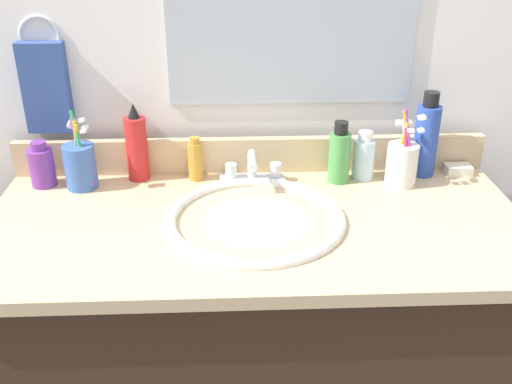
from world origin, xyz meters
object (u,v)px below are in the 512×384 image
Objects in this scene: bottle_spray_red at (137,146)px; bottle_gel_clear at (364,157)px; cup_white_ceramic at (402,162)px; faucet at (253,172)px; bottle_oil_amber at (195,160)px; bottle_cream_purple at (42,166)px; hand_towel at (46,88)px; soap_bar at (458,170)px; cup_blue_plastic at (80,165)px; bottle_toner_green at (339,155)px; bottle_shampoo_blue at (426,138)px.

bottle_gel_clear is (0.56, -0.02, -0.03)m from bottle_spray_red.
bottle_gel_clear is at bearing 156.16° from cup_white_ceramic.
bottle_oil_amber is at bearing 168.92° from faucet.
hand_towel is at bearing 81.17° from bottle_cream_purple.
bottle_spray_red is at bearing 179.38° from soap_bar.
bottle_cream_purple reaches higher than soap_bar.
cup_blue_plastic reaches higher than bottle_oil_amber.
bottle_spray_red is 0.50m from bottle_toner_green.
cup_blue_plastic is (-0.77, 0.02, 0.00)m from cup_white_ceramic.
soap_bar is (0.94, 0.04, -0.05)m from cup_blue_plastic.
bottle_spray_red reaches higher than cup_blue_plastic.
faucet is 0.36m from cup_white_ceramic.
bottle_shampoo_blue is 0.10m from cup_white_ceramic.
bottle_oil_amber is at bearing 174.23° from cup_white_ceramic.
bottle_spray_red is 3.05× the size of soap_bar.
cup_blue_plastic is at bearing -160.72° from bottle_spray_red.
bottle_oil_amber reaches higher than soap_bar.
bottle_toner_green is 0.22m from bottle_shampoo_blue.
faucet is at bearing -179.77° from bottle_toner_green.
hand_towel reaches higher than bottle_shampoo_blue.
bottle_spray_red reaches higher than bottle_toner_green.
bottle_cream_purple is 0.94m from bottle_shampoo_blue.
bottle_spray_red is (0.21, -0.05, -0.13)m from hand_towel.
hand_towel is 0.73m from bottle_toner_green.
bottle_spray_red is at bearing 175.72° from bottle_toner_green.
bottle_spray_red reaches higher than cup_white_ceramic.
bottle_toner_green is at bearing -171.75° from bottle_shampoo_blue.
faucet is 0.83× the size of cup_blue_plastic.
bottle_toner_green is 2.41× the size of soap_bar.
bottle_shampoo_blue reaches higher than faucet.
soap_bar is (0.52, 0.03, -0.02)m from faucet.
soap_bar is (0.25, 0.01, -0.04)m from bottle_gel_clear.
bottle_oil_amber is 0.57m from bottle_shampoo_blue.
cup_blue_plastic is at bearing 178.88° from cup_white_ceramic.
cup_blue_plastic reaches higher than bottle_cream_purple.
bottle_cream_purple is at bearing 177.98° from cup_white_ceramic.
bottle_oil_amber reaches higher than faucet.
bottle_cream_purple is at bearing -98.83° from hand_towel.
bottle_spray_red is 1.58× the size of bottle_gel_clear.
bottle_oil_amber is at bearing 178.27° from bottle_gel_clear.
faucet is at bearing -11.08° from bottle_oil_amber.
bottle_oil_amber is at bearing -4.00° from bottle_spray_red.
cup_white_ceramic is at bearing -5.77° from bottle_oil_amber.
bottle_shampoo_blue is at bearing 0.49° from bottle_oil_amber.
bottle_gel_clear reaches higher than bottle_cream_purple.
bottle_cream_purple is at bearing 179.12° from faucet.
faucet is 0.74× the size of bottle_shampoo_blue.
bottle_shampoo_blue reaches higher than soap_bar.
soap_bar is (0.81, -0.01, -0.07)m from bottle_spray_red.
bottle_spray_red is 1.02× the size of cup_white_ceramic.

